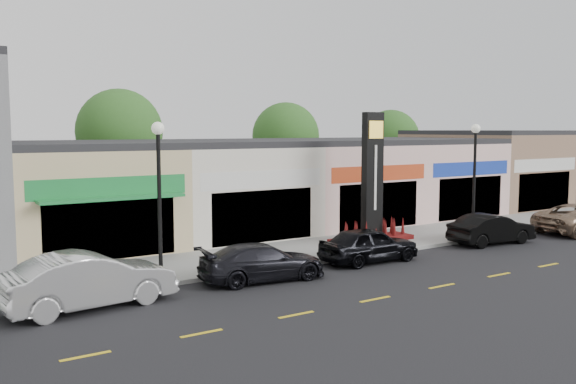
% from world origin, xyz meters
% --- Properties ---
extents(ground, '(120.00, 120.00, 0.00)m').
position_xyz_m(ground, '(0.00, 0.00, 0.00)').
color(ground, black).
rests_on(ground, ground).
extents(sidewalk, '(52.00, 4.30, 0.15)m').
position_xyz_m(sidewalk, '(0.00, 4.35, 0.07)').
color(sidewalk, gray).
rests_on(sidewalk, ground).
extents(curb, '(52.00, 0.20, 0.15)m').
position_xyz_m(curb, '(0.00, 2.10, 0.07)').
color(curb, gray).
rests_on(curb, ground).
extents(shop_beige, '(7.00, 10.85, 4.80)m').
position_xyz_m(shop_beige, '(-8.50, 11.46, 2.40)').
color(shop_beige, '#CCB882').
rests_on(shop_beige, ground).
extents(shop_cream, '(7.00, 10.01, 4.80)m').
position_xyz_m(shop_cream, '(-1.50, 11.47, 2.40)').
color(shop_cream, silver).
rests_on(shop_cream, ground).
extents(shop_pink_w, '(7.00, 10.01, 4.80)m').
position_xyz_m(shop_pink_w, '(5.50, 11.47, 2.40)').
color(shop_pink_w, beige).
rests_on(shop_pink_w, ground).
extents(shop_pink_e, '(7.00, 10.01, 4.80)m').
position_xyz_m(shop_pink_e, '(12.50, 11.47, 2.40)').
color(shop_pink_e, beige).
rests_on(shop_pink_e, ground).
extents(shop_tan, '(7.00, 10.01, 5.30)m').
position_xyz_m(shop_tan, '(19.50, 11.48, 2.65)').
color(shop_tan, '#7F604A').
rests_on(shop_tan, ground).
extents(tree_rear_west, '(5.20, 5.20, 7.83)m').
position_xyz_m(tree_rear_west, '(-4.00, 19.50, 5.22)').
color(tree_rear_west, '#382619').
rests_on(tree_rear_west, ground).
extents(tree_rear_mid, '(4.80, 4.80, 7.29)m').
position_xyz_m(tree_rear_mid, '(8.00, 19.50, 4.88)').
color(tree_rear_mid, '#382619').
rests_on(tree_rear_mid, ground).
extents(tree_rear_east, '(4.60, 4.60, 6.94)m').
position_xyz_m(tree_rear_east, '(18.00, 19.50, 4.63)').
color(tree_rear_east, '#382619').
rests_on(tree_rear_east, ground).
extents(lamp_west_near, '(0.44, 0.44, 5.47)m').
position_xyz_m(lamp_west_near, '(-8.00, 2.50, 3.48)').
color(lamp_west_near, black).
rests_on(lamp_west_near, sidewalk).
extents(lamp_east_near, '(0.44, 0.44, 5.47)m').
position_xyz_m(lamp_east_near, '(8.00, 2.50, 3.48)').
color(lamp_east_near, black).
rests_on(lamp_east_near, sidewalk).
extents(pylon_sign, '(4.20, 1.30, 6.00)m').
position_xyz_m(pylon_sign, '(3.00, 4.20, 2.27)').
color(pylon_sign, '#510E0D').
rests_on(pylon_sign, sidewalk).
extents(car_white_van, '(2.36, 5.32, 1.70)m').
position_xyz_m(car_white_van, '(-10.86, 0.96, 0.85)').
color(car_white_van, silver).
rests_on(car_white_van, ground).
extents(car_dark_sedan, '(2.35, 4.77, 1.33)m').
position_xyz_m(car_dark_sedan, '(-4.78, 1.03, 0.67)').
color(car_dark_sedan, black).
rests_on(car_dark_sedan, ground).
extents(car_black_sedan, '(1.80, 4.29, 1.45)m').
position_xyz_m(car_black_sedan, '(0.38, 1.29, 0.73)').
color(car_black_sedan, black).
rests_on(car_black_sedan, ground).
extents(car_black_conv, '(1.88, 4.43, 1.42)m').
position_xyz_m(car_black_conv, '(7.80, 1.21, 0.71)').
color(car_black_conv, black).
rests_on(car_black_conv, ground).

